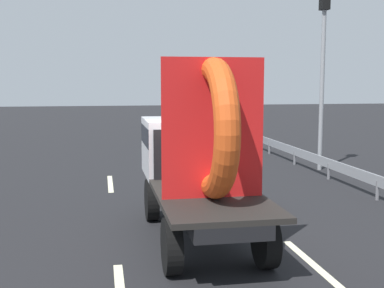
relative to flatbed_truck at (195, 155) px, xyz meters
The scene contains 8 objects.
ground_plane 1.74m from the flatbed_truck, 37.01° to the right, with size 120.00×120.00×0.00m, color black.
flatbed_truck is the anchor object (origin of this frame).
distant_sedan 14.78m from the flatbed_truck, 76.14° to the left, with size 1.74×4.05×1.32m.
traffic_light 9.66m from the flatbed_truck, 48.68° to the left, with size 0.42×0.36×6.84m.
guardrail 8.83m from the flatbed_truck, 49.92° to the left, with size 0.10×12.34×0.71m.
lane_dash_left_far 6.24m from the flatbed_truck, 107.12° to the left, with size 2.75×0.16×0.01m, color beige.
lane_dash_right_near 3.47m from the flatbed_truck, 54.11° to the right, with size 2.90×0.16×0.01m, color beige.
lane_dash_right_far 5.64m from the flatbed_truck, 70.79° to the left, with size 2.25×0.16×0.01m, color beige.
Camera 1 is at (-2.14, -10.49, 3.33)m, focal length 46.71 mm.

